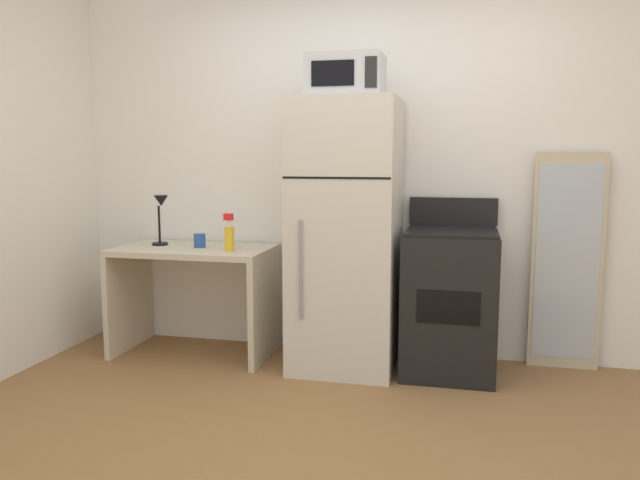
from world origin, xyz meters
The scene contains 10 objects.
ground_plane centered at (0.00, 0.00, 0.00)m, with size 12.00×12.00×0.00m, color olive.
wall_back_white centered at (0.00, 1.70, 1.30)m, with size 5.00×0.10×2.60m, color white.
desk centered at (-1.21, 1.32, 0.52)m, with size 1.07×0.61×0.75m.
desk_lamp centered at (-1.47, 1.35, 0.99)m, with size 0.14×0.12×0.35m.
spray_bottle centered at (-0.91, 1.23, 0.85)m, with size 0.06×0.06×0.25m.
coffee_mug centered at (-1.17, 1.33, 0.80)m, with size 0.08×0.08×0.10m, color #264C99.
refrigerator centered at (-0.14, 1.30, 0.87)m, with size 0.66×0.68×1.73m.
microwave centered at (-0.14, 1.28, 1.86)m, with size 0.46×0.35×0.26m.
oven_range centered at (0.52, 1.33, 0.47)m, with size 0.57×0.61×1.10m.
leaning_mirror centered at (1.25, 1.59, 0.70)m, with size 0.44×0.03×1.40m.
Camera 1 is at (0.61, -2.63, 1.38)m, focal length 35.15 mm.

